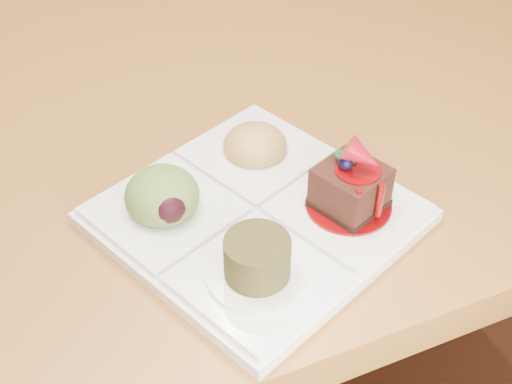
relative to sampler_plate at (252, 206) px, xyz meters
name	(u,v)px	position (x,y,z in m)	size (l,w,h in m)	color
ground	(142,247)	(0.04, 0.75, -0.77)	(6.00, 6.00, 0.00)	#573019
sampler_plate	(252,206)	(0.00, 0.00, 0.00)	(0.30, 0.30, 0.09)	white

